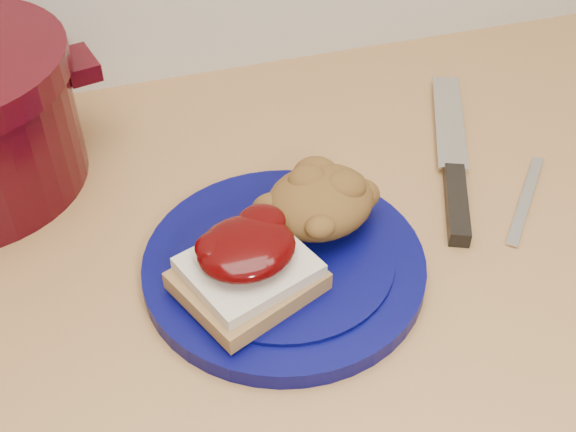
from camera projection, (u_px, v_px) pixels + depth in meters
name	position (u px, v px, depth m)	size (l,w,h in m)	color
plate	(284.00, 265.00, 0.67)	(0.26, 0.26, 0.02)	#040544
sandwich	(247.00, 265.00, 0.62)	(0.14, 0.13, 0.06)	olive
stuffing_mound	(320.00, 202.00, 0.67)	(0.11, 0.09, 0.05)	brown
chef_knife	(454.00, 179.00, 0.76)	(0.14, 0.28, 0.02)	black
butter_knife	(526.00, 199.00, 0.75)	(0.15, 0.01, 0.00)	silver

